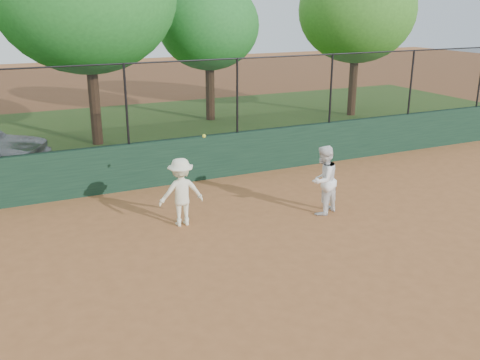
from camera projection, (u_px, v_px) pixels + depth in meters
name	position (u px, v px, depth m)	size (l,w,h in m)	color
ground	(253.00, 293.00, 8.82)	(80.00, 80.00, 0.00)	#A56035
back_wall	(150.00, 164.00, 13.79)	(26.00, 0.20, 1.20)	#193725
grass_strip	(104.00, 137.00, 19.13)	(36.00, 12.00, 0.01)	#2E5219
player_second	(323.00, 180.00, 11.95)	(0.77, 0.60, 1.58)	white
player_main	(181.00, 192.00, 11.33)	(1.01, 0.63, 2.00)	white
fence_assembly	(145.00, 101.00, 13.26)	(26.00, 0.06, 2.00)	black
tree_3	(209.00, 26.00, 20.88)	(4.02, 3.65, 5.48)	#3A2313
tree_4	(358.00, 10.00, 21.62)	(4.89, 4.45, 6.42)	#412917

